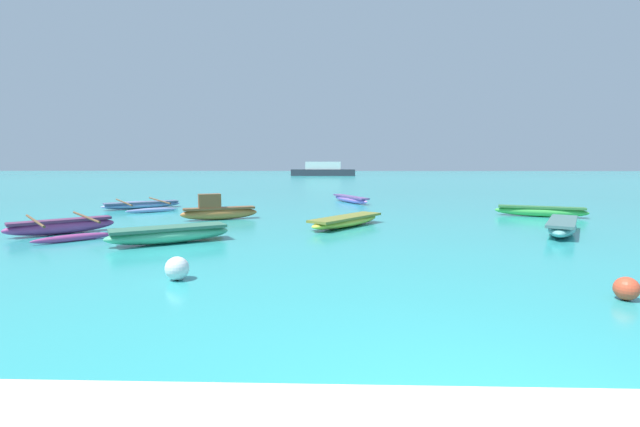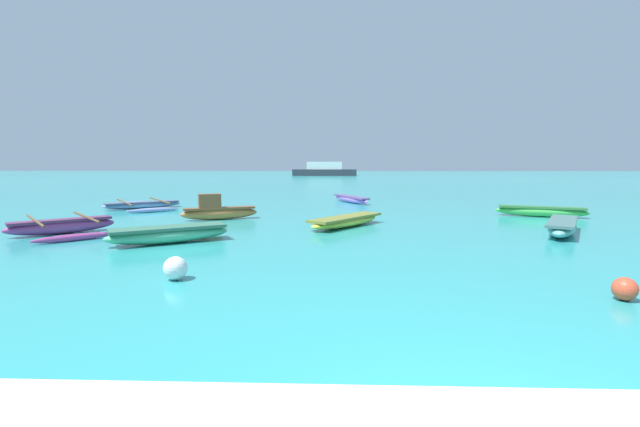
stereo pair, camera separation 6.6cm
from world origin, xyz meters
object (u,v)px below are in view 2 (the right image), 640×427
object	(u,v)px
moored_boat_4	(351,199)
mooring_buoy_0	(175,268)
moored_boat_6	(169,234)
moored_boat_3	(541,211)
moored_boat_7	(143,205)
moored_boat_0	(62,226)
moored_boat_1	(218,211)
moored_boat_2	(346,221)
distant_ferry	(324,170)
moored_boat_5	(562,226)
mooring_buoy_1	(625,289)

from	to	relation	value
moored_boat_4	mooring_buoy_0	distance (m)	16.25
moored_boat_4	moored_boat_6	bearing A→B (deg)	-47.73
moored_boat_6	moored_boat_4	bearing A→B (deg)	34.92
moored_boat_3	moored_boat_7	world-z (taller)	moored_boat_3
moored_boat_6	mooring_buoy_0	distance (m)	3.94
moored_boat_0	moored_boat_1	distance (m)	5.15
moored_boat_2	moored_boat_7	distance (m)	11.06
moored_boat_1	moored_boat_2	size ratio (longest dim) A/B	0.84
moored_boat_6	distant_ferry	distance (m)	63.65
moored_boat_3	moored_boat_6	bearing A→B (deg)	-133.10
moored_boat_1	moored_boat_4	distance (m)	9.10
moored_boat_7	mooring_buoy_0	bearing A→B (deg)	-99.03
moored_boat_3	distant_ferry	bearing A→B (deg)	121.18
moored_boat_0	moored_boat_2	bearing A→B (deg)	-30.95
moored_boat_2	moored_boat_4	world-z (taller)	moored_boat_4
moored_boat_5	mooring_buoy_0	xyz separation A→B (m)	(-9.81, -5.45, -0.02)
moored_boat_2	moored_boat_5	distance (m)	6.64
moored_boat_4	moored_boat_7	world-z (taller)	moored_boat_7
moored_boat_0	distant_ferry	bearing A→B (deg)	41.47
moored_boat_2	moored_boat_5	xyz separation A→B (m)	(6.50, -1.35, 0.04)
moored_boat_6	distant_ferry	size ratio (longest dim) A/B	0.29
moored_boat_0	moored_boat_7	world-z (taller)	moored_boat_0
mooring_buoy_1	moored_boat_3	bearing A→B (deg)	70.65
moored_boat_0	moored_boat_2	size ratio (longest dim) A/B	1.19
moored_boat_1	moored_boat_7	distance (m)	6.17
moored_boat_7	mooring_buoy_1	xyz separation A→B (m)	(13.69, -13.32, 0.01)
moored_boat_3	moored_boat_1	bearing A→B (deg)	-152.77
moored_boat_0	moored_boat_1	world-z (taller)	moored_boat_1
moored_boat_1	distant_ferry	xyz separation A→B (m)	(2.64, 58.80, 0.64)
moored_boat_7	moored_boat_6	bearing A→B (deg)	-97.52
moored_boat_2	moored_boat_1	bearing A→B (deg)	108.27
moored_boat_2	distant_ferry	bearing A→B (deg)	38.88
mooring_buoy_0	moored_boat_5	bearing A→B (deg)	29.05
moored_boat_4	moored_boat_7	bearing A→B (deg)	-95.29
moored_boat_4	mooring_buoy_1	distance (m)	17.12
moored_boat_0	moored_boat_4	distance (m)	14.17
moored_boat_1	moored_boat_6	world-z (taller)	moored_boat_1
moored_boat_4	moored_boat_2	bearing A→B (deg)	-27.18
moored_boat_3	distant_ferry	xyz separation A→B (m)	(-10.09, 57.46, 0.76)
moored_boat_4	moored_boat_6	distance (m)	13.29
moored_boat_1	mooring_buoy_1	bearing A→B (deg)	-69.90
moored_boat_2	mooring_buoy_0	bearing A→B (deg)	-169.16
mooring_buoy_0	mooring_buoy_1	world-z (taller)	mooring_buoy_0
moored_boat_0	moored_boat_6	world-z (taller)	moored_boat_0
moored_boat_3	moored_boat_0	bearing A→B (deg)	-142.82
moored_boat_1	distant_ferry	bearing A→B (deg)	63.71
mooring_buoy_1	distant_ferry	size ratio (longest dim) A/B	0.03
moored_boat_6	moored_boat_2	bearing A→B (deg)	1.84
moored_boat_4	mooring_buoy_1	world-z (taller)	mooring_buoy_1
moored_boat_2	moored_boat_4	distance (m)	9.01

